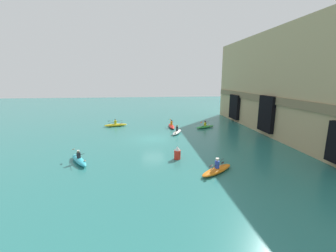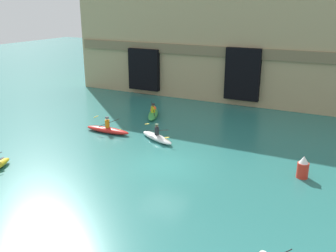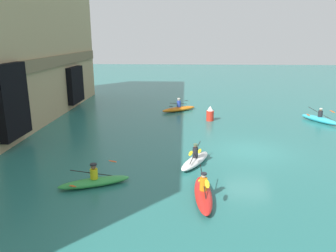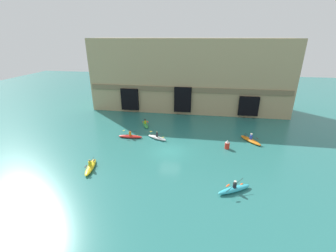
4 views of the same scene
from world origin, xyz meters
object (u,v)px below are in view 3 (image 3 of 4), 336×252
kayak_green (94,181)px  kayak_cyan (320,119)px  kayak_orange (179,109)px  kayak_white (195,160)px  kayak_red (203,193)px  marker_buoy (210,114)px

kayak_green → kayak_cyan: 18.69m
kayak_green → kayak_orange: size_ratio=0.97×
kayak_green → kayak_cyan: kayak_cyan is taller
kayak_orange → kayak_green: bearing=-138.5°
kayak_green → kayak_orange: kayak_orange is taller
kayak_white → kayak_red: 3.72m
kayak_white → kayak_cyan: kayak_white is taller
kayak_green → kayak_cyan: size_ratio=0.98×
kayak_cyan → kayak_red: size_ratio=0.96×
kayak_red → marker_buoy: 12.97m
kayak_white → marker_buoy: marker_buoy is taller
kayak_white → kayak_cyan: 13.44m
kayak_green → kayak_red: (-0.92, -4.76, 0.01)m
kayak_orange → kayak_red: size_ratio=0.97×
kayak_green → kayak_orange: (15.26, -3.43, 0.01)m
kayak_white → kayak_red: kayak_red is taller
kayak_cyan → marker_buoy: bearing=59.4°
kayak_orange → kayak_red: (-16.18, -1.34, -0.00)m
kayak_cyan → kayak_orange: size_ratio=0.99×
kayak_orange → marker_buoy: 4.15m
marker_buoy → kayak_cyan: bearing=-90.4°
kayak_green → marker_buoy: bearing=40.3°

